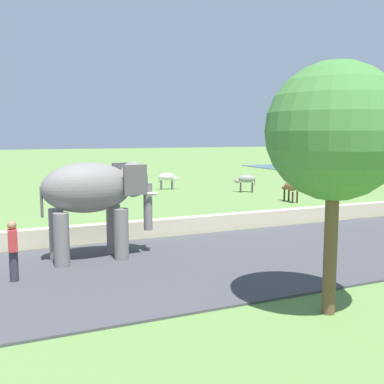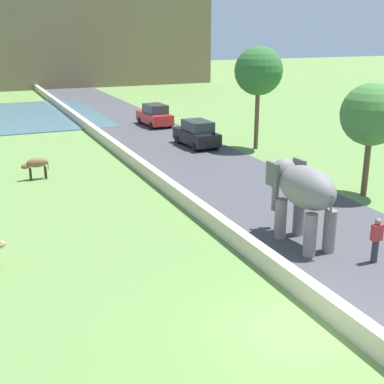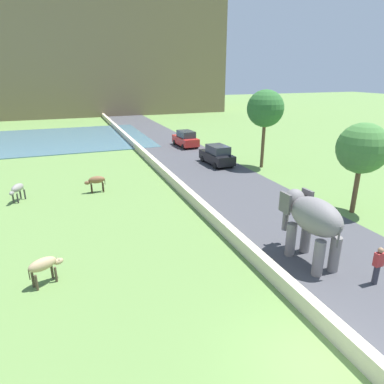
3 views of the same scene
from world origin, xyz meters
name	(u,v)px [view 1 (image 1 of 3)]	position (x,y,z in m)	size (l,w,h in m)	color
barrier_wall	(370,210)	(1.20, 18.00, 0.34)	(0.40, 110.00, 0.67)	beige
elephant	(95,194)	(3.42, 4.86, 2.04)	(1.49, 3.48, 2.99)	slate
person_beside_elephant	(13,250)	(4.75, 2.45, 0.87)	(0.36, 0.22, 1.63)	#33333D
cow_tan	(95,191)	(-7.28, 7.05, 0.84)	(1.39, 0.93, 1.15)	tan
cow_brown	(290,187)	(-4.28, 17.50, 0.84)	(1.39, 0.46, 1.15)	brown
cow_white	(167,178)	(-12.69, 13.25, 0.84)	(0.64, 1.42, 1.15)	silver
cow_grey	(246,180)	(-9.17, 17.46, 0.84)	(0.95, 1.38, 1.15)	gray
tree_mid	(335,132)	(9.58, 8.49, 3.84)	(2.85, 2.85, 5.29)	brown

